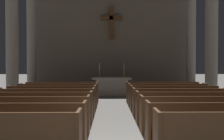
{
  "coord_description": "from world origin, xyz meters",
  "views": [
    {
      "loc": [
        -0.16,
        -4.32,
        1.74
      ],
      "look_at": [
        0.0,
        8.56,
        1.45
      ],
      "focal_mm": 40.06,
      "sensor_mm": 36.0,
      "label": 1
    }
  ],
  "objects_px": {
    "pew_left_row_3": "(26,114)",
    "pew_right_row_5": "(181,102)",
    "column_left_third": "(12,28)",
    "pew_right_row_2": "(222,123)",
    "candlestick_right": "(124,73)",
    "pew_left_row_7": "(58,95)",
    "column_right_fourth": "(191,36)",
    "pew_left_row_5": "(46,102)",
    "pew_right_row_3": "(204,114)",
    "pew_right_row_7": "(167,95)",
    "pew_left_row_8": "(63,92)",
    "pew_left_row_6": "(53,98)",
    "pew_right_row_6": "(173,98)",
    "column_left_fourth": "(32,36)",
    "pew_left_row_4": "(37,107)",
    "candlestick_left": "(99,73)",
    "pew_left_row_2": "(10,124)",
    "altar": "(112,86)",
    "pew_right_row_4": "(191,107)",
    "column_right_third": "(212,29)",
    "pew_right_row_8": "(162,92)"
  },
  "relations": [
    {
      "from": "pew_left_row_5",
      "to": "column_left_third",
      "type": "xyz_separation_m",
      "value": [
        -2.47,
        3.54,
        2.97
      ]
    },
    {
      "from": "pew_right_row_5",
      "to": "column_right_fourth",
      "type": "bearing_deg",
      "value": 69.35
    },
    {
      "from": "pew_left_row_2",
      "to": "pew_right_row_2",
      "type": "distance_m",
      "value": 4.53
    },
    {
      "from": "column_left_fourth",
      "to": "pew_left_row_3",
      "type": "bearing_deg",
      "value": -73.93
    },
    {
      "from": "altar",
      "to": "candlestick_left",
      "type": "relative_size",
      "value": 2.76
    },
    {
      "from": "pew_right_row_7",
      "to": "candlestick_right",
      "type": "xyz_separation_m",
      "value": [
        -1.57,
        3.78,
        0.79
      ]
    },
    {
      "from": "pew_left_row_5",
      "to": "pew_right_row_2",
      "type": "distance_m",
      "value": 5.45
    },
    {
      "from": "pew_left_row_7",
      "to": "column_right_fourth",
      "type": "distance_m",
      "value": 8.86
    },
    {
      "from": "pew_right_row_3",
      "to": "pew_right_row_7",
      "type": "distance_m",
      "value": 4.04
    },
    {
      "from": "column_right_fourth",
      "to": "altar",
      "type": "height_order",
      "value": "column_right_fourth"
    },
    {
      "from": "pew_right_row_2",
      "to": "column_left_fourth",
      "type": "distance_m",
      "value": 12.23
    },
    {
      "from": "pew_left_row_8",
      "to": "pew_right_row_3",
      "type": "height_order",
      "value": "same"
    },
    {
      "from": "pew_right_row_2",
      "to": "pew_right_row_7",
      "type": "height_order",
      "value": "same"
    },
    {
      "from": "pew_right_row_5",
      "to": "candlestick_left",
      "type": "height_order",
      "value": "candlestick_left"
    },
    {
      "from": "pew_right_row_2",
      "to": "pew_right_row_8",
      "type": "xyz_separation_m",
      "value": [
        0.0,
        6.05,
        0.0
      ]
    },
    {
      "from": "pew_left_row_5",
      "to": "pew_left_row_7",
      "type": "distance_m",
      "value": 2.02
    },
    {
      "from": "pew_left_row_6",
      "to": "pew_right_row_5",
      "type": "relative_size",
      "value": 1.0
    },
    {
      "from": "pew_left_row_7",
      "to": "column_right_fourth",
      "type": "bearing_deg",
      "value": 32.94
    },
    {
      "from": "pew_left_row_4",
      "to": "pew_right_row_5",
      "type": "height_order",
      "value": "same"
    },
    {
      "from": "pew_left_row_6",
      "to": "column_left_third",
      "type": "xyz_separation_m",
      "value": [
        -2.47,
        2.53,
        2.97
      ]
    },
    {
      "from": "pew_left_row_4",
      "to": "candlestick_left",
      "type": "height_order",
      "value": "candlestick_left"
    },
    {
      "from": "pew_left_row_7",
      "to": "pew_right_row_6",
      "type": "bearing_deg",
      "value": -12.55
    },
    {
      "from": "pew_left_row_3",
      "to": "altar",
      "type": "height_order",
      "value": "altar"
    },
    {
      "from": "pew_right_row_2",
      "to": "candlestick_right",
      "type": "height_order",
      "value": "candlestick_right"
    },
    {
      "from": "column_left_third",
      "to": "pew_right_row_2",
      "type": "bearing_deg",
      "value": -43.16
    },
    {
      "from": "pew_left_row_7",
      "to": "pew_right_row_7",
      "type": "xyz_separation_m",
      "value": [
        4.53,
        0.0,
        0.0
      ]
    },
    {
      "from": "pew_left_row_6",
      "to": "column_right_fourth",
      "type": "distance_m",
      "value": 9.41
    },
    {
      "from": "pew_left_row_7",
      "to": "column_left_fourth",
      "type": "xyz_separation_m",
      "value": [
        -2.47,
        4.54,
        2.97
      ]
    },
    {
      "from": "pew_right_row_6",
      "to": "column_right_fourth",
      "type": "relative_size",
      "value": 0.46
    },
    {
      "from": "pew_right_row_6",
      "to": "column_right_third",
      "type": "distance_m",
      "value": 4.62
    },
    {
      "from": "column_right_third",
      "to": "candlestick_right",
      "type": "relative_size",
      "value": 8.85
    },
    {
      "from": "pew_left_row_8",
      "to": "column_left_third",
      "type": "height_order",
      "value": "column_left_third"
    },
    {
      "from": "pew_right_row_5",
      "to": "candlestick_left",
      "type": "distance_m",
      "value": 6.56
    },
    {
      "from": "pew_left_row_2",
      "to": "pew_right_row_4",
      "type": "relative_size",
      "value": 1.0
    },
    {
      "from": "pew_left_row_3",
      "to": "pew_right_row_5",
      "type": "xyz_separation_m",
      "value": [
        4.53,
        2.02,
        0.0
      ]
    },
    {
      "from": "pew_right_row_2",
      "to": "altar",
      "type": "bearing_deg",
      "value": 104.4
    },
    {
      "from": "pew_left_row_7",
      "to": "candlestick_right",
      "type": "height_order",
      "value": "candlestick_right"
    },
    {
      "from": "pew_right_row_6",
      "to": "pew_right_row_7",
      "type": "bearing_deg",
      "value": 90.0
    },
    {
      "from": "pew_left_row_4",
      "to": "pew_left_row_7",
      "type": "height_order",
      "value": "same"
    },
    {
      "from": "pew_right_row_6",
      "to": "column_left_fourth",
      "type": "bearing_deg",
      "value": 141.62
    },
    {
      "from": "pew_left_row_3",
      "to": "column_right_fourth",
      "type": "relative_size",
      "value": 0.46
    },
    {
      "from": "pew_left_row_7",
      "to": "column_right_fourth",
      "type": "xyz_separation_m",
      "value": [
        7.0,
        4.54,
        2.97
      ]
    },
    {
      "from": "pew_left_row_6",
      "to": "pew_right_row_3",
      "type": "bearing_deg",
      "value": -33.74
    },
    {
      "from": "pew_right_row_4",
      "to": "altar",
      "type": "xyz_separation_m",
      "value": [
        -2.27,
        6.81,
        0.06
      ]
    },
    {
      "from": "pew_left_row_6",
      "to": "pew_right_row_2",
      "type": "relative_size",
      "value": 1.0
    },
    {
      "from": "pew_left_row_2",
      "to": "pew_right_row_6",
      "type": "bearing_deg",
      "value": 41.68
    },
    {
      "from": "pew_left_row_6",
      "to": "pew_right_row_3",
      "type": "distance_m",
      "value": 5.45
    },
    {
      "from": "pew_right_row_7",
      "to": "pew_left_row_3",
      "type": "bearing_deg",
      "value": -138.32
    },
    {
      "from": "pew_right_row_5",
      "to": "pew_right_row_7",
      "type": "distance_m",
      "value": 2.02
    },
    {
      "from": "pew_left_row_2",
      "to": "pew_left_row_4",
      "type": "height_order",
      "value": "same"
    }
  ]
}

